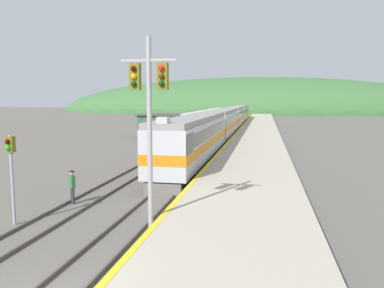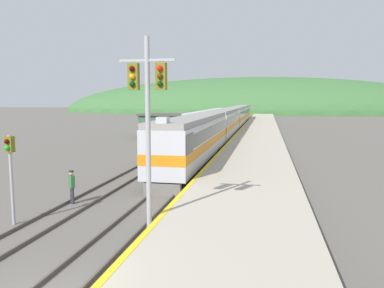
{
  "view_description": "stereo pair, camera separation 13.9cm",
  "coord_description": "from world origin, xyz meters",
  "px_view_note": "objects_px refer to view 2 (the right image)",
  "views": [
    {
      "loc": [
        5.8,
        -8.42,
        5.63
      ],
      "look_at": [
        0.76,
        17.46,
        2.52
      ],
      "focal_mm": 35.0,
      "sensor_mm": 36.0,
      "label": 1
    },
    {
      "loc": [
        5.93,
        -8.39,
        5.63
      ],
      "look_at": [
        0.76,
        17.46,
        2.52
      ],
      "focal_mm": 35.0,
      "sensor_mm": 36.0,
      "label": 2
    }
  ],
  "objects_px": {
    "carriage_second": "(224,124)",
    "signal_post_siding": "(10,161)",
    "express_train_lead_car": "(195,139)",
    "track_worker": "(72,185)",
    "carriage_fourth": "(242,113)",
    "carriage_third": "(236,117)",
    "signal_mast_main": "(148,109)",
    "siding_train": "(213,120)"
  },
  "relations": [
    {
      "from": "carriage_second",
      "to": "carriage_fourth",
      "type": "bearing_deg",
      "value": 90.0
    },
    {
      "from": "signal_mast_main",
      "to": "track_worker",
      "type": "distance_m",
      "value": 8.38
    },
    {
      "from": "signal_mast_main",
      "to": "signal_post_siding",
      "type": "height_order",
      "value": "signal_mast_main"
    },
    {
      "from": "carriage_second",
      "to": "siding_train",
      "type": "relative_size",
      "value": 0.5
    },
    {
      "from": "express_train_lead_car",
      "to": "carriage_second",
      "type": "relative_size",
      "value": 1.08
    },
    {
      "from": "carriage_second",
      "to": "carriage_fourth",
      "type": "xyz_separation_m",
      "value": [
        0.0,
        41.06,
        0.0
      ]
    },
    {
      "from": "carriage_second",
      "to": "signal_post_siding",
      "type": "relative_size",
      "value": 4.81
    },
    {
      "from": "carriage_third",
      "to": "signal_post_siding",
      "type": "distance_m",
      "value": 58.64
    },
    {
      "from": "carriage_third",
      "to": "siding_train",
      "type": "relative_size",
      "value": 0.5
    },
    {
      "from": "carriage_third",
      "to": "siding_train",
      "type": "bearing_deg",
      "value": -134.47
    },
    {
      "from": "carriage_second",
      "to": "siding_train",
      "type": "bearing_deg",
      "value": 103.32
    },
    {
      "from": "siding_train",
      "to": "track_worker",
      "type": "xyz_separation_m",
      "value": [
        -0.46,
        -50.73,
        -0.9
      ]
    },
    {
      "from": "express_train_lead_car",
      "to": "carriage_fourth",
      "type": "distance_m",
      "value": 62.57
    },
    {
      "from": "signal_post_siding",
      "to": "express_train_lead_car",
      "type": "bearing_deg",
      "value": 72.24
    },
    {
      "from": "signal_post_siding",
      "to": "track_worker",
      "type": "xyz_separation_m",
      "value": [
        0.87,
        3.69,
        -1.87
      ]
    },
    {
      "from": "track_worker",
      "to": "carriage_second",
      "type": "bearing_deg",
      "value": 82.71
    },
    {
      "from": "siding_train",
      "to": "signal_post_siding",
      "type": "height_order",
      "value": "signal_post_siding"
    },
    {
      "from": "carriage_third",
      "to": "carriage_fourth",
      "type": "relative_size",
      "value": 1.0
    },
    {
      "from": "carriage_third",
      "to": "siding_train",
      "type": "height_order",
      "value": "carriage_third"
    },
    {
      "from": "signal_mast_main",
      "to": "signal_post_siding",
      "type": "relative_size",
      "value": 1.97
    },
    {
      "from": "carriage_third",
      "to": "track_worker",
      "type": "relative_size",
      "value": 10.74
    },
    {
      "from": "carriage_third",
      "to": "signal_mast_main",
      "type": "relative_size",
      "value": 2.45
    },
    {
      "from": "express_train_lead_car",
      "to": "track_worker",
      "type": "xyz_separation_m",
      "value": [
        -4.37,
        -12.67,
        -1.29
      ]
    },
    {
      "from": "signal_post_siding",
      "to": "track_worker",
      "type": "distance_m",
      "value": 4.22
    },
    {
      "from": "carriage_third",
      "to": "signal_mast_main",
      "type": "distance_m",
      "value": 59.15
    },
    {
      "from": "carriage_third",
      "to": "track_worker",
      "type": "height_order",
      "value": "carriage_third"
    },
    {
      "from": "signal_post_siding",
      "to": "signal_mast_main",
      "type": "bearing_deg",
      "value": -5.67
    },
    {
      "from": "signal_mast_main",
      "to": "express_train_lead_car",
      "type": "bearing_deg",
      "value": 94.73
    },
    {
      "from": "express_train_lead_car",
      "to": "carriage_third",
      "type": "xyz_separation_m",
      "value": [
        0.0,
        42.04,
        -0.01
      ]
    },
    {
      "from": "carriage_third",
      "to": "carriage_fourth",
      "type": "height_order",
      "value": "same"
    },
    {
      "from": "carriage_third",
      "to": "signal_mast_main",
      "type": "bearing_deg",
      "value": -88.63
    },
    {
      "from": "carriage_second",
      "to": "track_worker",
      "type": "xyz_separation_m",
      "value": [
        -4.37,
        -34.19,
        -1.27
      ]
    },
    {
      "from": "signal_mast_main",
      "to": "track_worker",
      "type": "bearing_deg",
      "value": 143.05
    },
    {
      "from": "carriage_third",
      "to": "signal_post_siding",
      "type": "height_order",
      "value": "carriage_third"
    },
    {
      "from": "siding_train",
      "to": "signal_mast_main",
      "type": "relative_size",
      "value": 4.89
    },
    {
      "from": "express_train_lead_car",
      "to": "siding_train",
      "type": "relative_size",
      "value": 0.54
    },
    {
      "from": "signal_mast_main",
      "to": "track_worker",
      "type": "relative_size",
      "value": 4.39
    },
    {
      "from": "track_worker",
      "to": "siding_train",
      "type": "bearing_deg",
      "value": 89.48
    },
    {
      "from": "express_train_lead_car",
      "to": "carriage_fourth",
      "type": "height_order",
      "value": "express_train_lead_car"
    },
    {
      "from": "carriage_second",
      "to": "siding_train",
      "type": "height_order",
      "value": "carriage_second"
    },
    {
      "from": "carriage_fourth",
      "to": "signal_mast_main",
      "type": "bearing_deg",
      "value": -88.99
    },
    {
      "from": "express_train_lead_car",
      "to": "signal_mast_main",
      "type": "height_order",
      "value": "signal_mast_main"
    }
  ]
}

